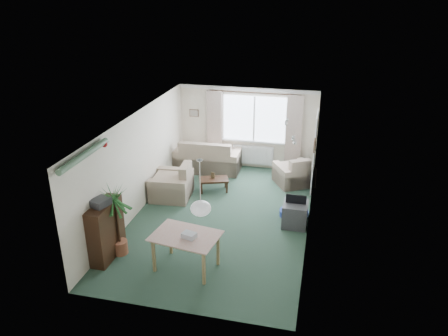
% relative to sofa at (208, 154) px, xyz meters
% --- Properties ---
extents(ground, '(6.50, 6.50, 0.00)m').
position_rel_sofa_xyz_m(ground, '(1.06, -2.75, -0.47)').
color(ground, '#284435').
extents(window, '(1.80, 0.03, 1.30)m').
position_rel_sofa_xyz_m(window, '(1.26, 0.48, 1.03)').
color(window, white).
extents(curtain_rod, '(2.60, 0.03, 0.03)m').
position_rel_sofa_xyz_m(curtain_rod, '(1.26, 0.40, 1.80)').
color(curtain_rod, black).
extents(curtain_left, '(0.45, 0.08, 2.00)m').
position_rel_sofa_xyz_m(curtain_left, '(0.11, 0.38, 0.80)').
color(curtain_left, beige).
extents(curtain_right, '(0.45, 0.08, 2.00)m').
position_rel_sofa_xyz_m(curtain_right, '(2.41, 0.38, 0.80)').
color(curtain_right, beige).
extents(radiator, '(1.20, 0.10, 0.55)m').
position_rel_sofa_xyz_m(radiator, '(1.26, 0.44, -0.07)').
color(radiator, white).
extents(doorway, '(0.03, 0.95, 2.00)m').
position_rel_sofa_xyz_m(doorway, '(3.04, -0.55, 0.53)').
color(doorway, black).
extents(pendant_lamp, '(0.36, 0.36, 0.36)m').
position_rel_sofa_xyz_m(pendant_lamp, '(1.26, -5.05, 1.01)').
color(pendant_lamp, white).
extents(tinsel_garland, '(1.60, 1.60, 0.12)m').
position_rel_sofa_xyz_m(tinsel_garland, '(-0.86, -5.05, 1.81)').
color(tinsel_garland, '#196626').
extents(bauble_cluster_a, '(0.20, 0.20, 0.20)m').
position_rel_sofa_xyz_m(bauble_cluster_a, '(2.36, -1.85, 1.75)').
color(bauble_cluster_a, silver).
extents(bauble_cluster_b, '(0.20, 0.20, 0.20)m').
position_rel_sofa_xyz_m(bauble_cluster_b, '(2.66, -3.05, 1.75)').
color(bauble_cluster_b, silver).
extents(wall_picture_back, '(0.28, 0.03, 0.22)m').
position_rel_sofa_xyz_m(wall_picture_back, '(-0.54, 0.48, 1.08)').
color(wall_picture_back, brown).
extents(wall_picture_right, '(0.03, 0.24, 0.30)m').
position_rel_sofa_xyz_m(wall_picture_right, '(3.04, -1.55, 1.08)').
color(wall_picture_right, brown).
extents(sofa, '(1.91, 1.05, 0.94)m').
position_rel_sofa_xyz_m(sofa, '(0.00, 0.00, 0.00)').
color(sofa, beige).
rests_on(sofa, ground).
extents(armchair_corner, '(1.23, 1.21, 0.82)m').
position_rel_sofa_xyz_m(armchair_corner, '(2.53, -0.44, -0.06)').
color(armchair_corner, beige).
rests_on(armchair_corner, ground).
extents(armchair_left, '(1.04, 1.09, 0.91)m').
position_rel_sofa_xyz_m(armchair_left, '(-0.44, -1.95, -0.01)').
color(armchair_left, beige).
rests_on(armchair_left, ground).
extents(coffee_table, '(0.86, 0.65, 0.34)m').
position_rel_sofa_xyz_m(coffee_table, '(0.52, -1.36, -0.30)').
color(coffee_table, black).
rests_on(coffee_table, ground).
extents(photo_frame, '(0.12, 0.06, 0.16)m').
position_rel_sofa_xyz_m(photo_frame, '(0.49, -1.31, -0.05)').
color(photo_frame, '#4C3E27').
rests_on(photo_frame, coffee_table).
extents(bookshelf, '(0.33, 0.97, 1.18)m').
position_rel_sofa_xyz_m(bookshelf, '(-0.78, -4.77, 0.12)').
color(bookshelf, black).
rests_on(bookshelf, ground).
extents(hifi_box, '(0.37, 0.42, 0.14)m').
position_rel_sofa_xyz_m(hifi_box, '(-0.79, -4.84, 0.78)').
color(hifi_box, '#303135').
rests_on(hifi_box, bookshelf).
extents(houseplant, '(0.76, 0.76, 1.52)m').
position_rel_sofa_xyz_m(houseplant, '(-0.59, -4.62, 0.29)').
color(houseplant, '#1C532D').
rests_on(houseplant, ground).
extents(dining_table, '(1.24, 0.92, 0.71)m').
position_rel_sofa_xyz_m(dining_table, '(0.87, -4.79, -0.11)').
color(dining_table, '#998253').
rests_on(dining_table, ground).
extents(gift_box, '(0.29, 0.25, 0.12)m').
position_rel_sofa_xyz_m(gift_box, '(0.96, -4.86, 0.30)').
color(gift_box, silver).
rests_on(gift_box, dining_table).
extents(tv_cube, '(0.55, 0.61, 0.55)m').
position_rel_sofa_xyz_m(tv_cube, '(2.76, -2.66, -0.20)').
color(tv_cube, '#353439').
rests_on(tv_cube, ground).
extents(pet_bed, '(0.81, 0.81, 0.14)m').
position_rel_sofa_xyz_m(pet_bed, '(2.71, -2.25, -0.40)').
color(pet_bed, '#24229C').
rests_on(pet_bed, ground).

